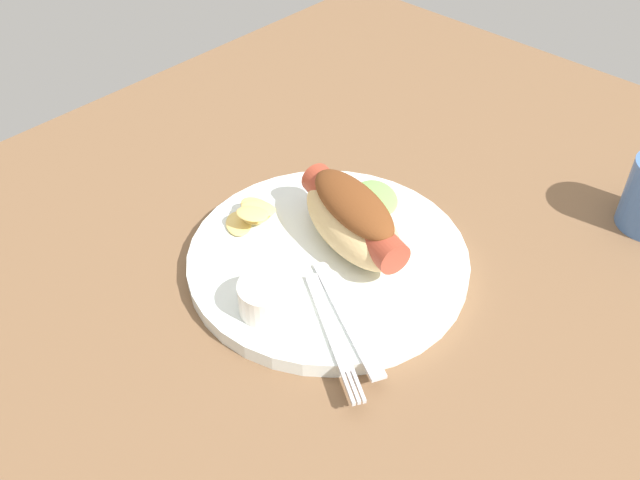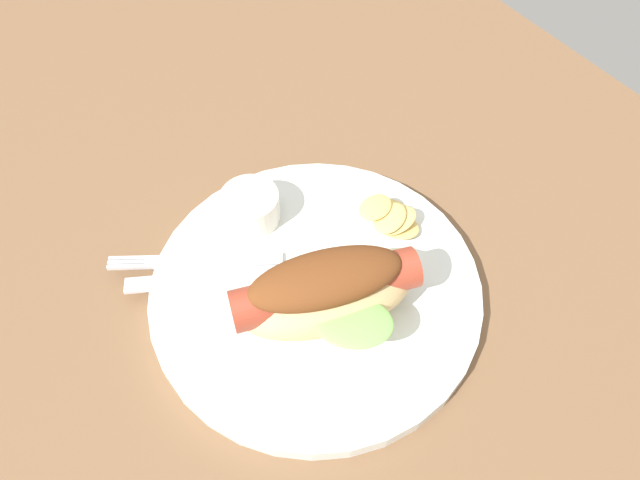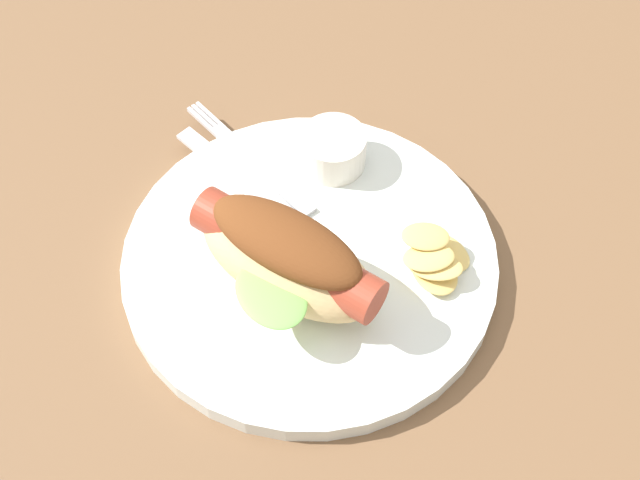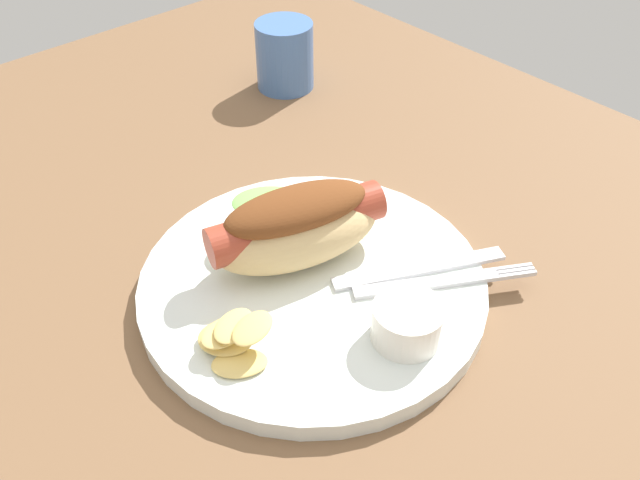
# 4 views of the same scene
# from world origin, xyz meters

# --- Properties ---
(ground_plane) EXTENTS (1.20, 0.90, 0.02)m
(ground_plane) POSITION_xyz_m (0.00, 0.00, -0.01)
(ground_plane) COLOR brown
(plate) EXTENTS (0.28, 0.28, 0.02)m
(plate) POSITION_xyz_m (0.03, 0.00, 0.01)
(plate) COLOR white
(plate) RESTS_ON ground_plane
(hot_dog) EXTENTS (0.12, 0.15, 0.07)m
(hot_dog) POSITION_xyz_m (0.06, -0.01, 0.05)
(hot_dog) COLOR #DBB77A
(hot_dog) RESTS_ON plate
(sauce_ramekin) EXTENTS (0.05, 0.05, 0.03)m
(sauce_ramekin) POSITION_xyz_m (-0.06, -0.01, 0.03)
(sauce_ramekin) COLOR white
(sauce_ramekin) RESTS_ON plate
(fork) EXTENTS (0.09, 0.14, 0.00)m
(fork) POSITION_xyz_m (-0.04, -0.07, 0.02)
(fork) COLOR silver
(fork) RESTS_ON plate
(knife) EXTENTS (0.08, 0.14, 0.00)m
(knife) POSITION_xyz_m (-0.02, -0.07, 0.02)
(knife) COLOR silver
(knife) RESTS_ON plate
(chips_pile) EXTENTS (0.07, 0.06, 0.03)m
(chips_pile) POSITION_xyz_m (0.01, 0.09, 0.03)
(chips_pile) COLOR #E8C56C
(chips_pile) RESTS_ON plate
(drinking_cup) EXTENTS (0.07, 0.07, 0.08)m
(drinking_cup) POSITION_xyz_m (0.31, -0.21, 0.04)
(drinking_cup) COLOR #4770B2
(drinking_cup) RESTS_ON ground_plane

